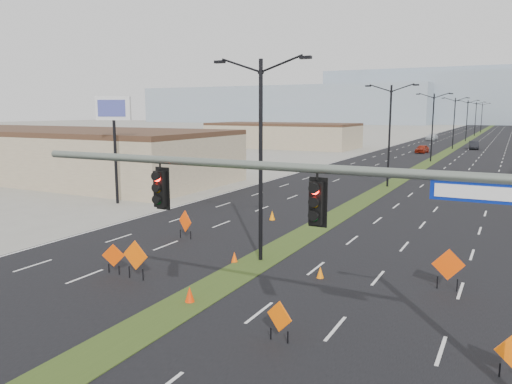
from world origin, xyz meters
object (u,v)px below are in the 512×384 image
at_px(streetlight_5, 476,118).
at_px(cone_0, 190,295).
at_px(cone_2, 320,272).
at_px(cone_1, 234,257).
at_px(cone_3, 272,215).
at_px(construction_sign_3, 279,318).
at_px(construction_sign_1, 135,257).
at_px(streetlight_6, 482,117).
at_px(construction_sign_4, 448,266).
at_px(construction_sign_0, 113,257).
at_px(streetlight_4, 467,119).
at_px(streetlight_2, 433,125).
at_px(car_mid, 474,145).
at_px(signal_mast, 389,227).
at_px(streetlight_1, 390,132).
at_px(construction_sign_2, 185,222).
at_px(car_left, 422,149).
at_px(car_far, 432,137).
at_px(pole_sign_west, 114,117).
at_px(streetlight_3, 454,121).
at_px(streetlight_0, 261,154).

bearing_deg(streetlight_5, cone_0, -89.97).
bearing_deg(cone_2, cone_1, 176.96).
bearing_deg(cone_3, construction_sign_3, -63.62).
relative_size(construction_sign_3, cone_3, 2.07).
height_order(construction_sign_1, construction_sign_3, construction_sign_1).
distance_m(streetlight_6, construction_sign_4, 168.45).
bearing_deg(construction_sign_4, construction_sign_0, -177.91).
height_order(streetlight_4, streetlight_5, same).
height_order(streetlight_2, car_mid, streetlight_2).
distance_m(signal_mast, streetlight_1, 38.96).
height_order(signal_mast, construction_sign_2, signal_mast).
bearing_deg(cone_3, car_left, 90.16).
relative_size(car_far, cone_0, 8.22).
xyz_separation_m(construction_sign_0, cone_3, (1.53, 13.88, -0.50)).
xyz_separation_m(car_mid, cone_3, (-7.38, -76.31, -0.46)).
bearing_deg(construction_sign_4, streetlight_1, 90.56).
xyz_separation_m(streetlight_4, cone_3, (-3.58, -103.18, -5.08)).
bearing_deg(streetlight_4, streetlight_6, 90.00).
distance_m(streetlight_4, construction_sign_0, 117.26).
height_order(streetlight_1, streetlight_6, same).
xyz_separation_m(streetlight_1, streetlight_6, (0.00, 140.00, 0.00)).
xyz_separation_m(streetlight_6, pole_sign_west, (-17.67, -159.31, 1.61)).
xyz_separation_m(streetlight_3, streetlight_4, (0.00, 28.00, 0.00)).
xyz_separation_m(construction_sign_3, cone_0, (-4.58, 1.43, -0.49)).
bearing_deg(streetlight_4, streetlight_3, -90.00).
height_order(streetlight_5, construction_sign_3, streetlight_5).
bearing_deg(signal_mast, cone_1, 136.49).
bearing_deg(streetlight_1, cone_0, -89.88).
distance_m(streetlight_4, cone_1, 113.05).
bearing_deg(streetlight_6, pole_sign_west, -96.33).
xyz_separation_m(cone_0, pole_sign_west, (-17.74, 15.04, 6.69)).
height_order(car_mid, pole_sign_west, pole_sign_west).
bearing_deg(cone_1, construction_sign_4, 4.47).
xyz_separation_m(signal_mast, cone_1, (-9.56, 9.07, -4.50)).
relative_size(streetlight_3, cone_1, 17.47).
bearing_deg(car_mid, streetlight_2, -103.70).
bearing_deg(pole_sign_west, cone_0, -62.85).
height_order(streetlight_2, cone_3, streetlight_2).
bearing_deg(signal_mast, streetlight_1, 102.69).
bearing_deg(pole_sign_west, construction_sign_3, -58.98).
bearing_deg(streetlight_5, cone_3, -91.56).
bearing_deg(cone_0, pole_sign_west, 139.71).
distance_m(construction_sign_2, construction_sign_3, 14.26).
bearing_deg(streetlight_0, construction_sign_0, -135.29).
bearing_deg(construction_sign_3, pole_sign_west, 160.72).
xyz_separation_m(streetlight_3, construction_sign_1, (-3.68, -89.18, -4.34)).
height_order(streetlight_3, construction_sign_2, streetlight_3).
relative_size(streetlight_3, cone_0, 14.83).
xyz_separation_m(streetlight_5, construction_sign_0, (-5.11, -145.06, -4.58)).
xyz_separation_m(construction_sign_2, cone_1, (4.92, -2.72, -0.73)).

